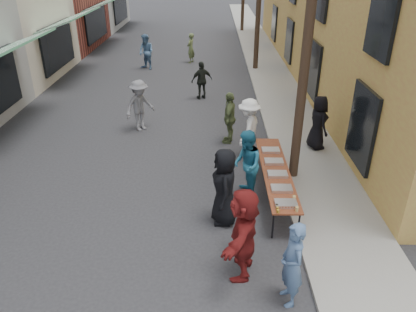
{
  "coord_description": "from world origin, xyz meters",
  "views": [
    {
      "loc": [
        1.96,
        -7.28,
        5.9
      ],
      "look_at": [
        1.85,
        1.79,
        1.3
      ],
      "focal_mm": 35.0,
      "sensor_mm": 36.0,
      "label": 1
    }
  ],
  "objects_px": {
    "serving_table": "(276,171)",
    "guest_front_a": "(224,187)",
    "utility_pole_near": "(310,16)",
    "server": "(318,122)",
    "catering_tray_sausage": "(286,204)",
    "guest_front_c": "(246,165)"
  },
  "relations": [
    {
      "from": "serving_table",
      "to": "guest_front_c",
      "type": "xyz_separation_m",
      "value": [
        -0.79,
        -0.08,
        0.22
      ]
    },
    {
      "from": "guest_front_a",
      "to": "guest_front_c",
      "type": "distance_m",
      "value": 1.28
    },
    {
      "from": "utility_pole_near",
      "to": "guest_front_a",
      "type": "height_order",
      "value": "utility_pole_near"
    },
    {
      "from": "utility_pole_near",
      "to": "server",
      "type": "height_order",
      "value": "utility_pole_near"
    },
    {
      "from": "serving_table",
      "to": "server",
      "type": "distance_m",
      "value": 3.26
    },
    {
      "from": "catering_tray_sausage",
      "to": "guest_front_a",
      "type": "xyz_separation_m",
      "value": [
        -1.39,
        0.43,
        0.17
      ]
    },
    {
      "from": "utility_pole_near",
      "to": "catering_tray_sausage",
      "type": "height_order",
      "value": "utility_pole_near"
    },
    {
      "from": "serving_table",
      "to": "guest_front_a",
      "type": "distance_m",
      "value": 1.87
    },
    {
      "from": "catering_tray_sausage",
      "to": "server",
      "type": "xyz_separation_m",
      "value": [
        1.72,
        4.41,
        0.19
      ]
    },
    {
      "from": "catering_tray_sausage",
      "to": "guest_front_a",
      "type": "bearing_deg",
      "value": 162.91
    },
    {
      "from": "catering_tray_sausage",
      "to": "guest_front_a",
      "type": "relative_size",
      "value": 0.26
    },
    {
      "from": "serving_table",
      "to": "guest_front_a",
      "type": "xyz_separation_m",
      "value": [
        -1.39,
        -1.22,
        0.25
      ]
    },
    {
      "from": "guest_front_c",
      "to": "server",
      "type": "relative_size",
      "value": 1.06
    },
    {
      "from": "utility_pole_near",
      "to": "guest_front_a",
      "type": "distance_m",
      "value": 4.62
    },
    {
      "from": "serving_table",
      "to": "guest_front_a",
      "type": "bearing_deg",
      "value": -138.59
    },
    {
      "from": "guest_front_a",
      "to": "server",
      "type": "distance_m",
      "value": 5.05
    },
    {
      "from": "guest_front_a",
      "to": "utility_pole_near",
      "type": "bearing_deg",
      "value": 131.38
    },
    {
      "from": "guest_front_c",
      "to": "guest_front_a",
      "type": "bearing_deg",
      "value": -31.92
    },
    {
      "from": "catering_tray_sausage",
      "to": "guest_front_c",
      "type": "relative_size",
      "value": 0.27
    },
    {
      "from": "guest_front_c",
      "to": "server",
      "type": "bearing_deg",
      "value": 134.12
    },
    {
      "from": "serving_table",
      "to": "server",
      "type": "height_order",
      "value": "server"
    },
    {
      "from": "serving_table",
      "to": "catering_tray_sausage",
      "type": "distance_m",
      "value": 1.65
    }
  ]
}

